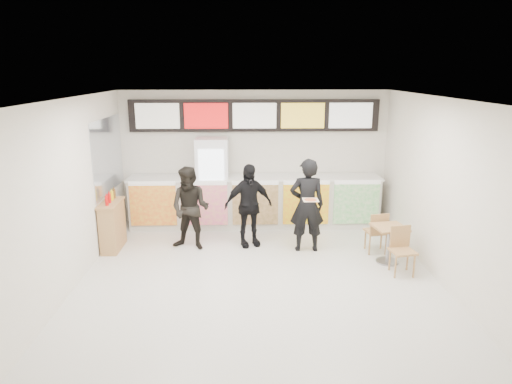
{
  "coord_description": "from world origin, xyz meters",
  "views": [
    {
      "loc": [
        -0.23,
        -6.72,
        3.41
      ],
      "look_at": [
        -0.03,
        1.2,
        1.29
      ],
      "focal_mm": 32.0,
      "sensor_mm": 36.0,
      "label": 1
    }
  ],
  "objects_px": {
    "customer_main": "(307,205)",
    "cafe_table": "(389,238)",
    "customer_mid": "(248,205)",
    "condiment_ledge": "(112,225)",
    "service_counter": "(255,201)",
    "drinks_fridge": "(213,183)",
    "customer_left": "(190,209)"
  },
  "relations": [
    {
      "from": "service_counter",
      "to": "cafe_table",
      "type": "height_order",
      "value": "service_counter"
    },
    {
      "from": "cafe_table",
      "to": "service_counter",
      "type": "bearing_deg",
      "value": 128.73
    },
    {
      "from": "customer_mid",
      "to": "condiment_ledge",
      "type": "height_order",
      "value": "customer_mid"
    },
    {
      "from": "customer_main",
      "to": "service_counter",
      "type": "bearing_deg",
      "value": -56.93
    },
    {
      "from": "customer_main",
      "to": "customer_left",
      "type": "height_order",
      "value": "customer_main"
    },
    {
      "from": "customer_left",
      "to": "cafe_table",
      "type": "relative_size",
      "value": 1.13
    },
    {
      "from": "customer_mid",
      "to": "condiment_ledge",
      "type": "xyz_separation_m",
      "value": [
        -2.66,
        -0.12,
        -0.35
      ]
    },
    {
      "from": "customer_left",
      "to": "condiment_ledge",
      "type": "distance_m",
      "value": 1.57
    },
    {
      "from": "customer_left",
      "to": "drinks_fridge",
      "type": "bearing_deg",
      "value": 92.27
    },
    {
      "from": "customer_mid",
      "to": "condiment_ledge",
      "type": "distance_m",
      "value": 2.69
    },
    {
      "from": "condiment_ledge",
      "to": "customer_mid",
      "type": "bearing_deg",
      "value": 2.49
    },
    {
      "from": "condiment_ledge",
      "to": "drinks_fridge",
      "type": "bearing_deg",
      "value": 34.99
    },
    {
      "from": "drinks_fridge",
      "to": "customer_left",
      "type": "bearing_deg",
      "value": -104.57
    },
    {
      "from": "customer_main",
      "to": "customer_left",
      "type": "xyz_separation_m",
      "value": [
        -2.25,
        0.15,
        -0.09
      ]
    },
    {
      "from": "customer_main",
      "to": "customer_left",
      "type": "bearing_deg",
      "value": -3.71
    },
    {
      "from": "service_counter",
      "to": "customer_mid",
      "type": "distance_m",
      "value": 1.23
    },
    {
      "from": "drinks_fridge",
      "to": "cafe_table",
      "type": "distance_m",
      "value": 3.98
    },
    {
      "from": "drinks_fridge",
      "to": "customer_left",
      "type": "distance_m",
      "value": 1.4
    },
    {
      "from": "service_counter",
      "to": "cafe_table",
      "type": "distance_m",
      "value": 3.19
    },
    {
      "from": "customer_left",
      "to": "customer_mid",
      "type": "bearing_deg",
      "value": 24.12
    },
    {
      "from": "drinks_fridge",
      "to": "condiment_ledge",
      "type": "height_order",
      "value": "drinks_fridge"
    },
    {
      "from": "cafe_table",
      "to": "customer_main",
      "type": "bearing_deg",
      "value": 146.3
    },
    {
      "from": "drinks_fridge",
      "to": "customer_left",
      "type": "relative_size",
      "value": 1.22
    },
    {
      "from": "drinks_fridge",
      "to": "cafe_table",
      "type": "bearing_deg",
      "value": -32.68
    },
    {
      "from": "cafe_table",
      "to": "condiment_ledge",
      "type": "relative_size",
      "value": 1.28
    },
    {
      "from": "cafe_table",
      "to": "drinks_fridge",
      "type": "bearing_deg",
      "value": 137.61
    },
    {
      "from": "customer_left",
      "to": "condiment_ledge",
      "type": "bearing_deg",
      "value": -164.21
    },
    {
      "from": "drinks_fridge",
      "to": "condiment_ledge",
      "type": "xyz_separation_m",
      "value": [
        -1.89,
        -1.32,
        -0.51
      ]
    },
    {
      "from": "cafe_table",
      "to": "condiment_ledge",
      "type": "bearing_deg",
      "value": 161.45
    },
    {
      "from": "drinks_fridge",
      "to": "service_counter",
      "type": "bearing_deg",
      "value": -0.99
    },
    {
      "from": "service_counter",
      "to": "customer_main",
      "type": "distance_m",
      "value": 1.8
    },
    {
      "from": "customer_main",
      "to": "cafe_table",
      "type": "bearing_deg",
      "value": 156.08
    }
  ]
}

